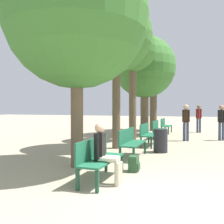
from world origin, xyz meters
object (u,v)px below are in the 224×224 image
(tree_row_4, at_px, (153,68))
(pedestrian_mid, at_px, (221,120))
(pedestrian_far, at_px, (186,120))
(bench_row_4, at_px, (165,125))
(tree_row_3, at_px, (145,67))
(bench_row_1, at_px, (131,141))
(pedestrian_near, at_px, (199,117))
(tree_row_1, at_px, (116,36))
(trash_bin, at_px, (160,141))
(tree_row_0, at_px, (77,17))
(bench_row_3, at_px, (158,128))
(bench_row_2, at_px, (148,133))
(person_seated, at_px, (105,151))
(backpack, at_px, (134,164))
(tree_row_2, at_px, (133,50))

(tree_row_4, relative_size, pedestrian_mid, 3.41)
(pedestrian_mid, bearing_deg, pedestrian_far, -154.53)
(bench_row_4, bearing_deg, tree_row_3, -127.80)
(bench_row_4, bearing_deg, pedestrian_far, -66.41)
(bench_row_1, relative_size, tree_row_3, 0.28)
(pedestrian_near, bearing_deg, tree_row_1, -111.56)
(pedestrian_mid, distance_m, trash_bin, 4.76)
(tree_row_4, bearing_deg, trash_bin, -77.89)
(trash_bin, bearing_deg, pedestrian_near, 81.25)
(bench_row_1, bearing_deg, tree_row_4, 96.09)
(bench_row_4, distance_m, trash_bin, 6.68)
(tree_row_0, relative_size, tree_row_4, 1.02)
(pedestrian_far, bearing_deg, bench_row_4, 113.59)
(bench_row_3, relative_size, pedestrian_far, 0.93)
(bench_row_3, xyz_separation_m, trash_bin, (0.75, -4.02, -0.12))
(bench_row_1, distance_m, tree_row_4, 10.12)
(tree_row_3, relative_size, pedestrian_near, 3.27)
(bench_row_2, distance_m, pedestrian_far, 2.50)
(pedestrian_mid, bearing_deg, pedestrian_near, 106.52)
(person_seated, distance_m, pedestrian_near, 11.89)
(bench_row_1, relative_size, tree_row_4, 0.28)
(bench_row_2, bearing_deg, tree_row_3, 104.18)
(tree_row_3, distance_m, pedestrian_near, 4.76)
(bench_row_4, xyz_separation_m, backpack, (0.54, -9.51, -0.34))
(bench_row_3, height_order, tree_row_2, tree_row_2)
(bench_row_4, height_order, tree_row_4, tree_row_4)
(tree_row_1, relative_size, tree_row_4, 0.99)
(bench_row_3, distance_m, pedestrian_mid, 3.03)
(backpack, bearing_deg, pedestrian_mid, 70.76)
(bench_row_3, bearing_deg, bench_row_1, -90.00)
(tree_row_3, bearing_deg, backpack, -79.38)
(bench_row_3, xyz_separation_m, tree_row_3, (-1.00, 1.33, 3.35))
(bench_row_3, bearing_deg, tree_row_4, 103.63)
(tree_row_0, relative_size, tree_row_2, 1.06)
(bench_row_3, relative_size, tree_row_0, 0.27)
(bench_row_4, xyz_separation_m, tree_row_4, (-1.00, 1.50, 3.72))
(bench_row_1, relative_size, tree_row_2, 0.29)
(tree_row_2, relative_size, tree_row_3, 0.97)
(tree_row_1, bearing_deg, pedestrian_mid, 43.99)
(pedestrian_near, xyz_separation_m, pedestrian_far, (-0.53, -4.33, -0.01))
(backpack, height_order, pedestrian_mid, pedestrian_mid)
(pedestrian_far, bearing_deg, tree_row_3, 141.12)
(bench_row_1, relative_size, pedestrian_near, 0.92)
(bench_row_3, xyz_separation_m, tree_row_1, (-1.00, -3.71, 3.78))
(backpack, relative_size, pedestrian_far, 0.22)
(trash_bin, bearing_deg, bench_row_1, -121.35)
(tree_row_4, height_order, trash_bin, tree_row_4)
(bench_row_2, height_order, trash_bin, bench_row_2)
(bench_row_1, height_order, bench_row_3, same)
(bench_row_3, relative_size, person_seated, 1.26)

